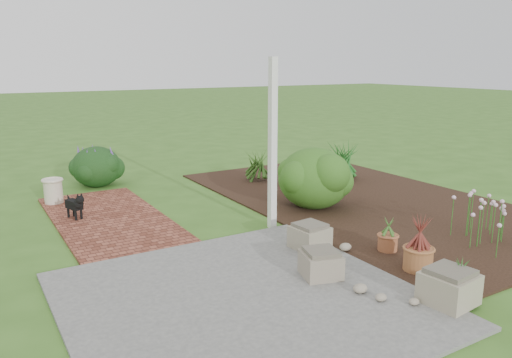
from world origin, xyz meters
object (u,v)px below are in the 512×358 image
black_dog (75,204)px  evergreen_shrub (314,176)px  stone_trough_near (449,288)px  cream_ceramic_urn (53,191)px

black_dog → evergreen_shrub: size_ratio=0.37×
black_dog → evergreen_shrub: 3.87m
stone_trough_near → cream_ceramic_urn: 6.61m
cream_ceramic_urn → evergreen_shrub: (3.77, -2.47, 0.30)m
black_dog → cream_ceramic_urn: (-0.14, 1.15, -0.03)m
black_dog → evergreen_shrub: bearing=-38.4°
cream_ceramic_urn → evergreen_shrub: bearing=-33.2°
cream_ceramic_urn → evergreen_shrub: 4.51m
stone_trough_near → black_dog: size_ratio=1.05×
black_dog → stone_trough_near: bearing=-79.9°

